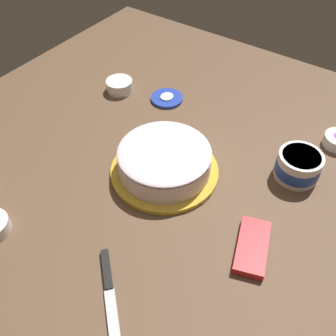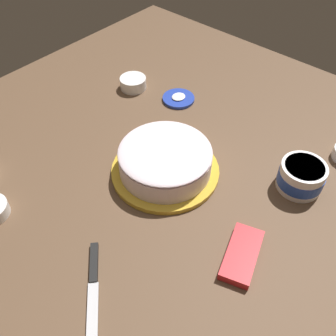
# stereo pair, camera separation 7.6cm
# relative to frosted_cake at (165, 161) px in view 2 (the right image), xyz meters

# --- Properties ---
(ground_plane) EXTENTS (1.54, 1.54, 0.00)m
(ground_plane) POSITION_rel_frosted_cake_xyz_m (0.01, 0.03, -0.04)
(ground_plane) COLOR brown
(frosted_cake) EXTENTS (0.29, 0.29, 0.09)m
(frosted_cake) POSITION_rel_frosted_cake_xyz_m (0.00, 0.00, 0.00)
(frosted_cake) COLOR gold
(frosted_cake) RESTS_ON ground_plane
(frosting_tub) EXTENTS (0.12, 0.12, 0.08)m
(frosting_tub) POSITION_rel_frosted_cake_xyz_m (-0.19, 0.29, -0.00)
(frosting_tub) COLOR white
(frosting_tub) RESTS_ON ground_plane
(frosting_tub_lid) EXTENTS (0.11, 0.11, 0.02)m
(frosting_tub_lid) POSITION_rel_frosted_cake_xyz_m (-0.27, -0.18, -0.04)
(frosting_tub_lid) COLOR #233DAD
(frosting_tub_lid) RESTS_ON ground_plane
(spreading_knife) EXTENTS (0.17, 0.19, 0.01)m
(spreading_knife) POSITION_rel_frosted_cake_xyz_m (0.34, 0.10, -0.04)
(spreading_knife) COLOR silver
(spreading_knife) RESTS_ON ground_plane
(sprinkle_bowl_yellow) EXTENTS (0.09, 0.09, 0.04)m
(sprinkle_bowl_yellow) POSITION_rel_frosted_cake_xyz_m (-0.23, -0.34, -0.02)
(sprinkle_bowl_yellow) COLOR white
(sprinkle_bowl_yellow) RESTS_ON ground_plane
(candy_box_lower) EXTENTS (0.16, 0.11, 0.02)m
(candy_box_lower) POSITION_rel_frosted_cake_xyz_m (0.08, 0.30, -0.03)
(candy_box_lower) COLOR red
(candy_box_lower) RESTS_ON ground_plane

